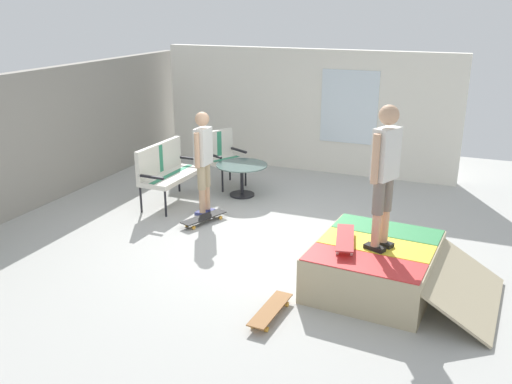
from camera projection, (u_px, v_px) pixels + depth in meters
name	position (u px, v px, depth m)	size (l,w,h in m)	color
ground_plane	(257.00, 244.00, 7.96)	(12.00, 12.00, 0.10)	#B2B2AD
back_wall_cinderblock	(31.00, 140.00, 9.03)	(9.00, 0.20, 2.23)	gray
house_facade	(306.00, 110.00, 11.06)	(0.23, 6.00, 2.41)	white
skate_ramp	(377.00, 266.00, 6.57)	(1.74, 2.19, 0.55)	tan
patio_bench	(166.00, 168.00, 9.29)	(1.27, 0.59, 1.02)	black
patio_chair_near_house	(222.00, 153.00, 10.23)	(0.80, 0.77, 1.02)	black
patio_table	(242.00, 174.00, 9.69)	(0.90, 0.90, 0.57)	black
person_watching	(203.00, 156.00, 8.67)	(0.48, 0.24, 1.66)	navy
person_skater	(385.00, 168.00, 6.08)	(0.45, 0.33, 1.66)	black
skateboard_by_bench	(204.00, 218.00, 8.56)	(0.82, 0.47, 0.10)	black
skateboard_spare	(270.00, 310.00, 5.99)	(0.81, 0.24, 0.10)	brown
skateboard_on_ramp	(345.00, 238.00, 6.44)	(0.82, 0.37, 0.10)	#B23838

